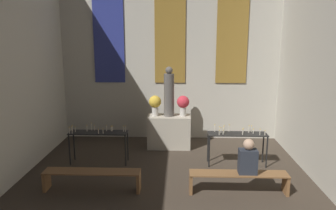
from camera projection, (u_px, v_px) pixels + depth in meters
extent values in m
cube|color=beige|center=(170.00, 50.00, 9.74)|extent=(6.71, 0.12, 5.41)
cube|color=navy|center=(108.00, 31.00, 9.61)|extent=(0.91, 0.03, 3.03)
cube|color=olive|center=(170.00, 31.00, 9.55)|extent=(0.91, 0.03, 3.03)
cube|color=olive|center=(232.00, 31.00, 9.49)|extent=(0.91, 0.03, 3.03)
cube|color=#BCB29E|center=(169.00, 132.00, 9.26)|extent=(1.20, 0.61, 0.92)
cylinder|color=#5B5651|center=(169.00, 95.00, 9.05)|extent=(0.28, 0.28, 1.18)
sphere|color=#5B5651|center=(169.00, 70.00, 8.90)|extent=(0.20, 0.20, 0.20)
cylinder|color=beige|center=(155.00, 111.00, 9.15)|extent=(0.18, 0.18, 0.29)
sphere|color=gold|center=(155.00, 102.00, 9.10)|extent=(0.34, 0.34, 0.34)
cylinder|color=beige|center=(183.00, 111.00, 9.13)|extent=(0.18, 0.18, 0.29)
sphere|color=#DB3342|center=(183.00, 102.00, 9.07)|extent=(0.34, 0.34, 0.34)
cube|color=black|center=(98.00, 132.00, 8.05)|extent=(1.43, 0.41, 0.02)
cylinder|color=black|center=(70.00, 150.00, 7.99)|extent=(0.04, 0.04, 0.78)
cylinder|color=black|center=(125.00, 151.00, 7.94)|extent=(0.04, 0.04, 0.78)
cylinder|color=black|center=(74.00, 145.00, 8.33)|extent=(0.04, 0.04, 0.78)
cylinder|color=black|center=(128.00, 146.00, 8.28)|extent=(0.04, 0.04, 0.78)
cylinder|color=silver|center=(99.00, 132.00, 7.91)|extent=(0.02, 0.02, 0.10)
sphere|color=#F9CC4C|center=(98.00, 129.00, 7.90)|extent=(0.02, 0.02, 0.02)
cylinder|color=silver|center=(91.00, 127.00, 8.18)|extent=(0.02, 0.02, 0.17)
sphere|color=#F9CC4C|center=(91.00, 123.00, 8.16)|extent=(0.02, 0.02, 0.02)
cylinder|color=silver|center=(125.00, 129.00, 8.08)|extent=(0.02, 0.02, 0.13)
sphere|color=#F9CC4C|center=(125.00, 126.00, 8.07)|extent=(0.02, 0.02, 0.02)
cylinder|color=silver|center=(103.00, 132.00, 7.92)|extent=(0.02, 0.02, 0.10)
sphere|color=#F9CC4C|center=(103.00, 129.00, 7.91)|extent=(0.02, 0.02, 0.02)
cylinder|color=silver|center=(113.00, 128.00, 8.19)|extent=(0.02, 0.02, 0.10)
sphere|color=#F9CC4C|center=(112.00, 126.00, 8.17)|extent=(0.02, 0.02, 0.02)
cylinder|color=silver|center=(123.00, 129.00, 8.07)|extent=(0.02, 0.02, 0.13)
sphere|color=#F9CC4C|center=(123.00, 126.00, 8.06)|extent=(0.02, 0.02, 0.02)
cylinder|color=silver|center=(75.00, 130.00, 8.04)|extent=(0.02, 0.02, 0.12)
sphere|color=#F9CC4C|center=(75.00, 127.00, 8.02)|extent=(0.02, 0.02, 0.02)
cylinder|color=silver|center=(69.00, 131.00, 7.91)|extent=(0.02, 0.02, 0.15)
sphere|color=#F9CC4C|center=(69.00, 127.00, 7.90)|extent=(0.02, 0.02, 0.02)
cylinder|color=silver|center=(87.00, 129.00, 8.10)|extent=(0.02, 0.02, 0.14)
sphere|color=#F9CC4C|center=(87.00, 125.00, 8.08)|extent=(0.02, 0.02, 0.02)
cylinder|color=silver|center=(95.00, 128.00, 8.19)|extent=(0.02, 0.02, 0.11)
sphere|color=#F9CC4C|center=(94.00, 125.00, 8.18)|extent=(0.02, 0.02, 0.02)
cylinder|color=silver|center=(72.00, 130.00, 7.91)|extent=(0.02, 0.02, 0.16)
sphere|color=#F9CC4C|center=(72.00, 127.00, 7.89)|extent=(0.02, 0.02, 0.02)
cylinder|color=silver|center=(112.00, 129.00, 8.12)|extent=(0.02, 0.02, 0.12)
sphere|color=#F9CC4C|center=(112.00, 126.00, 8.10)|extent=(0.02, 0.02, 0.02)
cylinder|color=silver|center=(72.00, 128.00, 8.12)|extent=(0.02, 0.02, 0.14)
sphere|color=#F9CC4C|center=(72.00, 125.00, 8.10)|extent=(0.02, 0.02, 0.02)
cylinder|color=silver|center=(111.00, 129.00, 8.12)|extent=(0.02, 0.02, 0.11)
sphere|color=#F9CC4C|center=(111.00, 127.00, 8.10)|extent=(0.02, 0.02, 0.02)
cylinder|color=silver|center=(107.00, 128.00, 8.14)|extent=(0.02, 0.02, 0.13)
sphere|color=#F9CC4C|center=(106.00, 125.00, 8.12)|extent=(0.02, 0.02, 0.02)
cube|color=black|center=(237.00, 134.00, 7.93)|extent=(1.43, 0.41, 0.02)
cylinder|color=black|center=(209.00, 152.00, 7.87)|extent=(0.04, 0.04, 0.78)
cylinder|color=black|center=(267.00, 152.00, 7.82)|extent=(0.04, 0.04, 0.78)
cylinder|color=black|center=(208.00, 147.00, 8.21)|extent=(0.04, 0.04, 0.78)
cylinder|color=black|center=(263.00, 147.00, 8.17)|extent=(0.04, 0.04, 0.78)
cylinder|color=silver|center=(224.00, 129.00, 8.00)|extent=(0.02, 0.02, 0.17)
sphere|color=#F9CC4C|center=(224.00, 125.00, 7.98)|extent=(0.02, 0.02, 0.02)
cylinder|color=silver|center=(229.00, 128.00, 8.08)|extent=(0.02, 0.02, 0.16)
sphere|color=#F9CC4C|center=(229.00, 125.00, 8.06)|extent=(0.02, 0.02, 0.02)
cylinder|color=silver|center=(219.00, 133.00, 7.79)|extent=(0.02, 0.02, 0.11)
sphere|color=#F9CC4C|center=(219.00, 130.00, 7.78)|extent=(0.02, 0.02, 0.02)
cylinder|color=silver|center=(243.00, 131.00, 7.95)|extent=(0.02, 0.02, 0.10)
sphere|color=#F9CC4C|center=(243.00, 128.00, 7.94)|extent=(0.02, 0.02, 0.02)
cylinder|color=silver|center=(249.00, 129.00, 7.97)|extent=(0.02, 0.02, 0.17)
sphere|color=#F9CC4C|center=(249.00, 126.00, 7.95)|extent=(0.02, 0.02, 0.02)
cylinder|color=silver|center=(243.00, 132.00, 7.82)|extent=(0.02, 0.02, 0.13)
sphere|color=#F9CC4C|center=(243.00, 129.00, 7.80)|extent=(0.02, 0.02, 0.02)
cylinder|color=silver|center=(260.00, 132.00, 7.80)|extent=(0.02, 0.02, 0.13)
sphere|color=#F9CC4C|center=(260.00, 129.00, 7.78)|extent=(0.02, 0.02, 0.02)
cylinder|color=silver|center=(253.00, 132.00, 7.92)|extent=(0.02, 0.02, 0.10)
sphere|color=#F9CC4C|center=(253.00, 129.00, 7.90)|extent=(0.02, 0.02, 0.02)
cylinder|color=silver|center=(223.00, 132.00, 7.84)|extent=(0.02, 0.02, 0.10)
sphere|color=#F9CC4C|center=(223.00, 130.00, 7.83)|extent=(0.02, 0.02, 0.02)
cylinder|color=silver|center=(251.00, 129.00, 8.04)|extent=(0.02, 0.02, 0.14)
sphere|color=#F9CC4C|center=(252.00, 126.00, 8.03)|extent=(0.02, 0.02, 0.02)
cylinder|color=silver|center=(219.00, 131.00, 7.85)|extent=(0.02, 0.02, 0.18)
sphere|color=#F9CC4C|center=(220.00, 127.00, 7.83)|extent=(0.02, 0.02, 0.02)
cylinder|color=silver|center=(221.00, 131.00, 7.97)|extent=(0.02, 0.02, 0.12)
sphere|color=#F9CC4C|center=(221.00, 128.00, 7.95)|extent=(0.02, 0.02, 0.02)
cylinder|color=silver|center=(215.00, 128.00, 8.05)|extent=(0.02, 0.02, 0.17)
sphere|color=#F9CC4C|center=(215.00, 125.00, 8.03)|extent=(0.02, 0.02, 0.02)
cylinder|color=silver|center=(265.00, 133.00, 7.78)|extent=(0.02, 0.02, 0.10)
sphere|color=#F9CC4C|center=(265.00, 131.00, 7.77)|extent=(0.02, 0.02, 0.02)
cylinder|color=silver|center=(223.00, 130.00, 7.95)|extent=(0.02, 0.02, 0.15)
sphere|color=#F9CC4C|center=(224.00, 127.00, 7.93)|extent=(0.02, 0.02, 0.02)
cube|color=brown|center=(92.00, 171.00, 6.67)|extent=(1.97, 0.36, 0.03)
cube|color=brown|center=(47.00, 180.00, 6.74)|extent=(0.06, 0.32, 0.40)
cube|color=brown|center=(139.00, 182.00, 6.68)|extent=(0.06, 0.32, 0.40)
cube|color=brown|center=(239.00, 174.00, 6.56)|extent=(1.97, 0.36, 0.03)
cube|color=brown|center=(191.00, 183.00, 6.64)|extent=(0.06, 0.32, 0.40)
cube|color=brown|center=(286.00, 184.00, 6.57)|extent=(0.06, 0.32, 0.40)
cube|color=#282D38|center=(248.00, 161.00, 6.50)|extent=(0.36, 0.24, 0.50)
sphere|color=tan|center=(249.00, 144.00, 6.43)|extent=(0.22, 0.22, 0.22)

